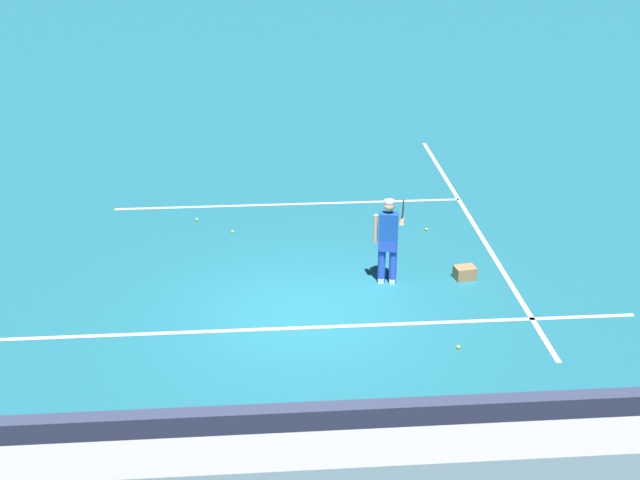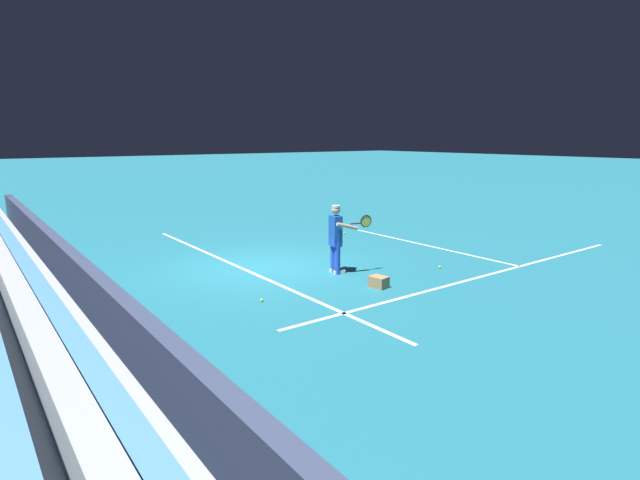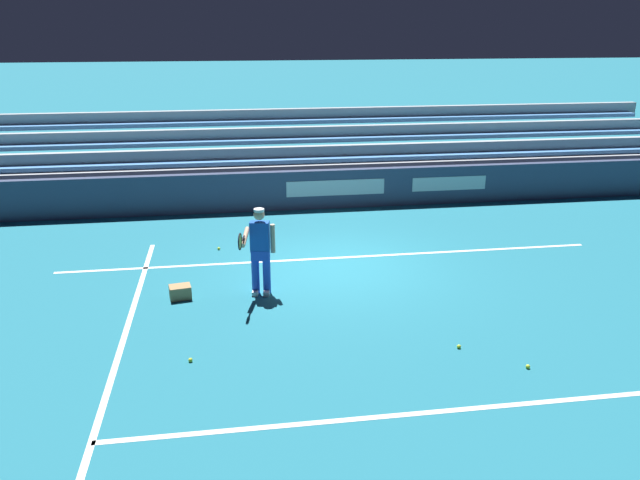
{
  "view_description": "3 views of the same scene",
  "coord_description": "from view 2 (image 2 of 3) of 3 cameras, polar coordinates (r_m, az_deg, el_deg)",
  "views": [
    {
      "loc": [
        -0.82,
        -14.27,
        7.76
      ],
      "look_at": [
        0.42,
        1.37,
        0.86
      ],
      "focal_mm": 50.0,
      "sensor_mm": 36.0,
      "label": 1
    },
    {
      "loc": [
        11.21,
        -6.34,
        3.36
      ],
      "look_at": [
        1.2,
        1.08,
        0.78
      ],
      "focal_mm": 28.0,
      "sensor_mm": 36.0,
      "label": 2
    },
    {
      "loc": [
        2.24,
        12.4,
        4.98
      ],
      "look_at": [
        0.64,
        1.73,
        1.23
      ],
      "focal_mm": 35.0,
      "sensor_mm": 36.0,
      "label": 3
    }
  ],
  "objects": [
    {
      "name": "ground_plane",
      "position": [
        13.31,
        -6.83,
        -2.99
      ],
      "size": [
        160.0,
        160.0,
        0.0
      ],
      "primitive_type": "plane",
      "color": "#1E6B7F"
    },
    {
      "name": "court_baseline_white",
      "position": [
        13.08,
        -8.73,
        -3.29
      ],
      "size": [
        12.0,
        0.1,
        0.01
      ],
      "primitive_type": "cube",
      "color": "white",
      "rests_on": "ground"
    },
    {
      "name": "court_sideline_white",
      "position": [
        12.98,
        18.36,
        -3.88
      ],
      "size": [
        0.1,
        12.0,
        0.01
      ],
      "primitive_type": "cube",
      "color": "white",
      "rests_on": "ground"
    },
    {
      "name": "court_service_line_white",
      "position": [
        16.65,
        9.82,
        -0.08
      ],
      "size": [
        8.22,
        0.1,
        0.01
      ],
      "primitive_type": "cube",
      "color": "white",
      "rests_on": "ground"
    },
    {
      "name": "back_wall_sponsor_board",
      "position": [
        11.7,
        -26.63,
        -3.44
      ],
      "size": [
        24.45,
        0.25,
        1.1
      ],
      "color": "#384260",
      "rests_on": "ground"
    },
    {
      "name": "tennis_player",
      "position": [
        12.37,
        1.91,
        0.22
      ],
      "size": [
        0.72,
        0.96,
        1.71
      ],
      "color": "blue",
      "rests_on": "ground"
    },
    {
      "name": "ball_box_cardboard",
      "position": [
        11.43,
        6.72,
        -4.78
      ],
      "size": [
        0.44,
        0.36,
        0.26
      ],
      "primitive_type": "cube",
      "rotation": [
        0.0,
        0.0,
        0.17
      ],
      "color": "#A87F51",
      "rests_on": "ground"
    },
    {
      "name": "tennis_ball_toward_net",
      "position": [
        13.37,
        13.53,
        -3.01
      ],
      "size": [
        0.07,
        0.07,
        0.07
      ],
      "primitive_type": "sphere",
      "color": "#CCE533",
      "rests_on": "ground"
    },
    {
      "name": "tennis_ball_near_player",
      "position": [
        16.5,
        2.57,
        0.08
      ],
      "size": [
        0.07,
        0.07,
        0.07
      ],
      "primitive_type": "sphere",
      "color": "#CCE533",
      "rests_on": "ground"
    },
    {
      "name": "tennis_ball_midcourt",
      "position": [
        10.5,
        -6.68,
        -6.84
      ],
      "size": [
        0.07,
        0.07,
        0.07
      ],
      "primitive_type": "sphere",
      "color": "#CCE533",
      "rests_on": "ground"
    },
    {
      "name": "tennis_ball_stray_back",
      "position": [
        17.59,
        2.8,
        0.81
      ],
      "size": [
        0.07,
        0.07,
        0.07
      ],
      "primitive_type": "sphere",
      "color": "#CCE533",
      "rests_on": "ground"
    }
  ]
}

